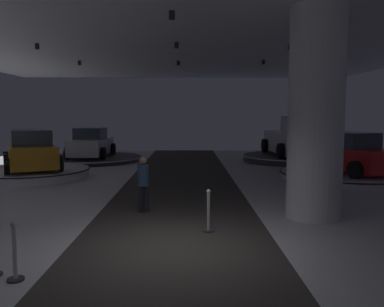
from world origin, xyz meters
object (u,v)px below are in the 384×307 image
object	(u,v)px
display_platform_far_right	(346,175)
display_car_far_right	(348,154)
column_right	(316,114)
display_car_far_left	(31,151)
pickup_truck_deep_right	(294,140)
display_car_deep_left	(91,144)
visitor_walking_near	(143,180)
display_platform_deep_left	(92,158)
display_platform_deep_right	(292,158)
display_platform_far_left	(32,173)

from	to	relation	value
display_platform_far_right	display_car_far_right	world-z (taller)	display_car_far_right
column_right	display_car_far_left	distance (m)	12.30
display_platform_far_right	pickup_truck_deep_right	bearing A→B (deg)	96.23
display_car_far_left	display_car_deep_left	world-z (taller)	display_car_far_left
display_car_far_right	visitor_walking_near	size ratio (longest dim) A/B	2.87
display_car_deep_left	display_platform_deep_left	bearing A→B (deg)	89.67
display_platform_deep_right	display_platform_far_right	distance (m)	6.42
column_right	pickup_truck_deep_right	xyz separation A→B (m)	(2.77, 12.33, -1.46)
pickup_truck_deep_right	display_car_far_right	size ratio (longest dim) A/B	1.18
display_car_far_right	visitor_walking_near	world-z (taller)	display_car_far_right
display_platform_deep_right	pickup_truck_deep_right	size ratio (longest dim) A/B	1.08
pickup_truck_deep_right	visitor_walking_near	bearing A→B (deg)	-122.17
column_right	display_platform_far_left	size ratio (longest dim) A/B	1.12
visitor_walking_near	pickup_truck_deep_right	bearing A→B (deg)	57.83
pickup_truck_deep_right	display_car_deep_left	size ratio (longest dim) A/B	1.26
display_platform_far_right	display_platform_deep_left	distance (m)	14.15
column_right	display_car_far_right	xyz separation A→B (m)	(3.44, 6.24, -1.70)
display_platform_deep_right	display_platform_far_right	xyz separation A→B (m)	(0.67, -6.38, -0.03)
display_car_far_left	visitor_walking_near	size ratio (longest dim) A/B	2.87
display_platform_far_left	display_car_far_left	xyz separation A→B (m)	(0.01, -0.03, 0.94)
display_platform_far_left	column_right	bearing A→B (deg)	-33.62
display_platform_far_left	pickup_truck_deep_right	xyz separation A→B (m)	(12.95, 5.57, 1.08)
column_right	pickup_truck_deep_right	world-z (taller)	column_right
display_platform_far_left	display_platform_deep_left	distance (m)	6.24
display_platform_far_right	display_car_far_right	size ratio (longest dim) A/B	1.23
display_car_far_left	display_car_deep_left	bearing A→B (deg)	79.94
column_right	display_platform_far_left	bearing A→B (deg)	146.38
display_car_deep_left	visitor_walking_near	size ratio (longest dim) A/B	2.68
display_platform_deep_right	display_car_far_right	world-z (taller)	display_car_far_right
pickup_truck_deep_right	display_car_far_right	xyz separation A→B (m)	(0.67, -6.09, -0.24)
display_car_far_right	display_platform_deep_left	bearing A→B (deg)	151.98
column_right	display_car_deep_left	world-z (taller)	column_right
display_car_deep_left	pickup_truck_deep_right	bearing A→B (deg)	-2.62
display_platform_far_left	display_platform_deep_right	bearing A→B (deg)	24.48
visitor_walking_near	column_right	bearing A→B (deg)	-7.46
column_right	pickup_truck_deep_right	distance (m)	12.72
display_car_deep_left	visitor_walking_near	distance (m)	13.06
pickup_truck_deep_right	display_platform_far_right	world-z (taller)	pickup_truck_deep_right
display_platform_far_left	pickup_truck_deep_right	distance (m)	14.13
display_car_far_left	pickup_truck_deep_right	distance (m)	14.09
display_platform_far_right	column_right	bearing A→B (deg)	-118.70
column_right	display_car_deep_left	size ratio (longest dim) A/B	1.29
display_car_deep_left	display_platform_far_left	bearing A→B (deg)	-100.23
display_platform_far_left	display_car_deep_left	xyz separation A→B (m)	(1.10, 6.11, 0.81)
display_car_far_left	display_car_far_right	size ratio (longest dim) A/B	1.00
column_right	display_platform_far_right	bearing A→B (deg)	61.30
display_car_far_left	display_car_far_right	distance (m)	13.61
display_platform_far_left	display_car_far_right	world-z (taller)	display_car_far_right
pickup_truck_deep_right	display_platform_deep_left	world-z (taller)	pickup_truck_deep_right
column_right	display_car_far_right	world-z (taller)	column_right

